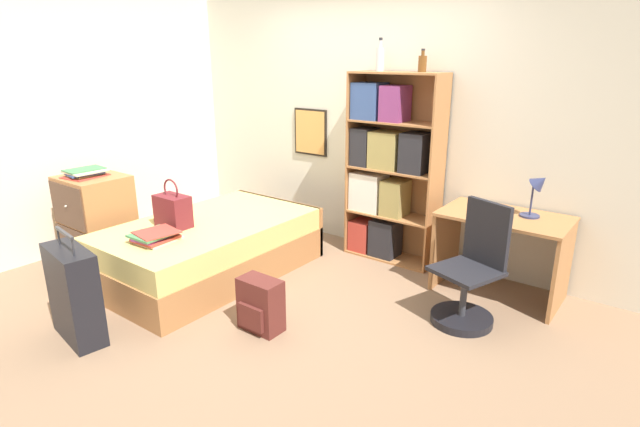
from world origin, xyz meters
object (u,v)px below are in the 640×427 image
Objects in this scene: book_stack_on_bed at (156,237)px; backpack at (260,305)px; desk at (502,241)px; dresser at (97,221)px; bottle_brown at (422,63)px; desk_chair at (469,285)px; magazine_pile_on_dresser at (85,173)px; bottle_green at (380,58)px; suitcase at (74,294)px; bookcase at (385,170)px; desk_lamp at (538,188)px; bed at (211,247)px; handbag at (173,211)px.

book_stack_on_bed is 0.93× the size of backpack.
dresser is at bearing -153.03° from desk.
desk_chair is (0.87, -0.78, -1.58)m from bottle_brown.
bottle_green is (1.98, 1.89, 1.01)m from magazine_pile_on_dresser.
suitcase reaches higher than book_stack_on_bed.
dresser is 3.69m from desk.
bookcase is 4.74× the size of desk_lamp.
bottle_green is 1.50× the size of bottle_brown.
desk_chair is (2.12, 1.91, -0.04)m from suitcase.
handbag reaches higher than bed.
suitcase is 2.85m from desk_chair.
book_stack_on_bed is at bearing 93.81° from suitcase.
bottle_brown is (1.49, 1.64, 1.22)m from handbag.
suitcase is 2.19× the size of magazine_pile_on_dresser.
bookcase is at bearing 177.25° from desk_lamp.
bed is at bearing 94.56° from suitcase.
dresser is 3.35m from bottle_brown.
bookcase reaches higher than suitcase.
desk_lamp reaches higher than backpack.
bottle_green reaches higher than book_stack_on_bed.
bed is 5.12× the size of desk_lamp.
desk_lamp is (2.59, 1.53, 0.29)m from handbag.
bottle_brown is at bearing 138.27° from desk_chair.
dresser reaches higher than bed.
handbag reaches higher than backpack.
bottle_green is at bearing 171.94° from desk.
bed is 1.80m from bookcase.
bottle_brown is (1.30, 1.96, 1.33)m from book_stack_on_bed.
desk_chair is (2.17, 1.18, -0.25)m from book_stack_on_bed.
bed is 2.40× the size of suitcase.
desk_chair is (3.29, 1.11, -0.61)m from magazine_pile_on_dresser.
backpack is at bearing -99.02° from bottle_brown.
magazine_pile_on_dresser is at bearing -141.98° from bottle_brown.
bottle_brown is (1.35, 1.36, 1.62)m from bed.
dresser is 4.41× the size of bottle_brown.
magazine_pile_on_dresser is (-1.06, -0.53, 0.65)m from bed.
bottle_green is 1.82m from desk_lamp.
suitcase is at bearing -86.19° from book_stack_on_bed.
desk is at bearing 27.51° from bed.
desk_chair is at bearing 41.98° from suitcase.
bookcase is 1.91m from backpack.
desk_lamp is at bearing -5.63° from bottle_brown.
desk_lamp reaches higher than magazine_pile_on_dresser.
suitcase is 0.88× the size of desk_chair.
suitcase is 3.30m from desk.
bottle_brown is 0.49× the size of backpack.
bottle_green reaches higher than bed.
handbag is 1.12m from suitcase.
bottle_brown is at bearing 168.54° from desk.
handbag is at bearing -149.46° from desk_lamp.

